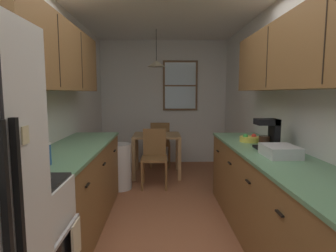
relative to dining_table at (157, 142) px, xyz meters
The scene contains 20 objects.
ground_plane 1.78m from the dining_table, 85.19° to the right, with size 12.00×12.00×0.00m, color #995B3D.
wall_left 2.16m from the dining_table, 126.03° to the right, with size 0.10×9.00×2.55m, color silver.
wall_right 2.33m from the dining_table, 48.15° to the right, with size 0.10×9.00×2.55m, color silver.
wall_back 1.20m from the dining_table, 81.92° to the left, with size 4.40×0.10×2.55m, color silver.
counter_left 2.09m from the dining_table, 114.36° to the right, with size 0.64×2.12×0.90m.
upper_cabinets_left 2.52m from the dining_table, 117.16° to the right, with size 0.33×2.20×0.69m.
counter_right 2.79m from the dining_table, 65.88° to the right, with size 0.64×3.25×0.90m.
upper_cabinets_right 3.14m from the dining_table, 63.75° to the right, with size 0.33×2.93×0.64m.
dining_table is the anchor object (origin of this frame).
dining_chair_near 0.57m from the dining_table, 93.10° to the right, with size 0.40×0.40×0.90m.
dining_chair_far 0.58m from the dining_table, 83.95° to the left, with size 0.40×0.40×0.90m.
pendant_light 1.37m from the dining_table, 86.42° to the right, with size 0.31×0.31×0.62m.
back_window 1.45m from the dining_table, 62.30° to the left, with size 0.72×0.05×1.02m.
trash_bin 0.93m from the dining_table, 128.67° to the right, with size 0.36×0.36×0.70m, color silver.
storage_canister 2.85m from the dining_table, 107.70° to the right, with size 0.12×0.12×0.18m.
dish_towel 3.15m from the dining_table, 99.14° to the right, with size 0.02×0.16×0.24m, color beige.
coffee_maker 2.45m from the dining_table, 60.56° to the right, with size 0.22×0.18×0.31m.
fruit_bowl 2.05m from the dining_table, 56.41° to the right, with size 0.24×0.24×0.09m.
dish_rack 2.73m from the dining_table, 65.06° to the right, with size 0.28×0.34×0.10m, color silver.
table_serving_bowl 0.19m from the dining_table, 155.64° to the right, with size 0.21×0.21×0.06m, color #4C7299.
Camera 1 is at (-0.08, -2.21, 1.47)m, focal length 29.66 mm.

